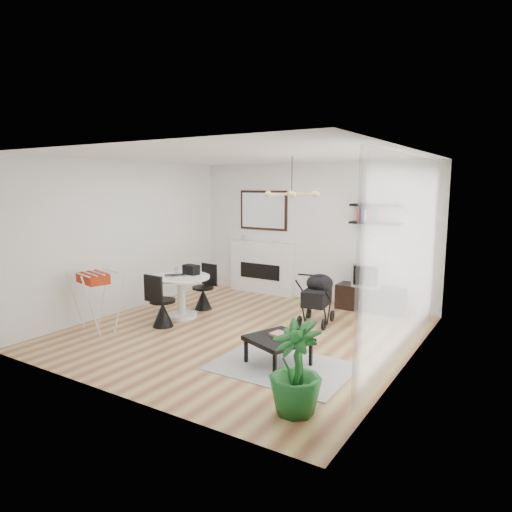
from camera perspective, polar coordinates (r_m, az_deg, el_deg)
The scene contains 25 objects.
floor at distance 7.22m, azimuth -1.85°, elevation -9.54°, with size 5.00×5.00×0.00m, color brown.
ceiling at distance 6.86m, azimuth -1.97°, elevation 12.38°, with size 5.00×5.00×0.00m, color white.
wall_back at distance 9.08m, azimuth 6.95°, elevation 2.96°, with size 5.00×5.00×0.00m, color white.
wall_left at distance 8.55m, azimuth -15.96°, elevation 2.31°, with size 5.00×5.00×0.00m, color white.
wall_right at distance 5.91m, azimuth 18.66°, elevation -0.69°, with size 5.00×5.00×0.00m, color white.
sheer_curtain at distance 6.12m, azimuth 18.19°, elevation -0.34°, with size 0.04×3.60×2.60m, color white.
fireplace at distance 9.62m, azimuth 0.73°, elevation -0.64°, with size 1.50×0.17×2.16m.
shelf_lower at distance 8.46m, azimuth 14.65°, elevation 4.00°, with size 0.90×0.25×0.04m, color black.
shelf_upper at distance 8.44m, azimuth 14.74°, elevation 6.16°, with size 0.90×0.25×0.04m, color black.
pendant_lamp at distance 6.75m, azimuth 4.48°, elevation 7.74°, with size 0.90×0.90×0.10m, color tan, non-canonical shape.
tv_console at distance 8.60m, azimuth 14.10°, elevation -5.19°, with size 1.22×0.43×0.46m, color black.
crt_tv at distance 8.51m, azimuth 13.97°, elevation -2.21°, with size 0.52×0.45×0.45m.
dining_table at distance 8.01m, azimuth -9.32°, elevation -4.23°, with size 0.99×0.99×0.72m.
laptop at distance 7.94m, azimuth -10.13°, elevation -2.45°, with size 0.34×0.22×0.03m, color black.
black_bag at distance 8.07m, azimuth -8.11°, elevation -1.70°, with size 0.28×0.17×0.17m, color black.
newspaper at distance 7.74m, azimuth -9.13°, elevation -2.77°, with size 0.38×0.31×0.01m, color silver.
drinking_glass at distance 8.26m, azimuth -9.95°, elevation -1.75°, with size 0.06×0.06×0.10m, color white.
chair_far at distance 8.51m, azimuth -6.54°, elevation -4.87°, with size 0.39×0.41×0.83m.
chair_near at distance 7.58m, azimuth -11.69°, elevation -6.63°, with size 0.42×0.42×0.88m.
drying_rack at distance 7.61m, azimuth -19.19°, elevation -5.14°, with size 0.77×0.74×0.95m.
stroller at distance 7.67m, azimuth 7.67°, elevation -5.47°, with size 0.55×0.78×0.91m.
rug at distance 5.95m, azimuth 3.32°, elevation -13.65°, with size 1.71×1.23×0.01m, color #A6A6A6.
coffee_table at distance 5.92m, azimuth 2.79°, elevation -10.47°, with size 0.89×0.89×0.35m.
magazines at distance 5.94m, azimuth 3.14°, elevation -9.80°, with size 0.25×0.20×0.04m, color #D53546.
potted_plant at distance 4.70m, azimuth 4.95°, elevation -13.77°, with size 0.54×0.54×0.96m, color #1A5E22.
Camera 1 is at (3.82, -5.68, 2.30)m, focal length 32.00 mm.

